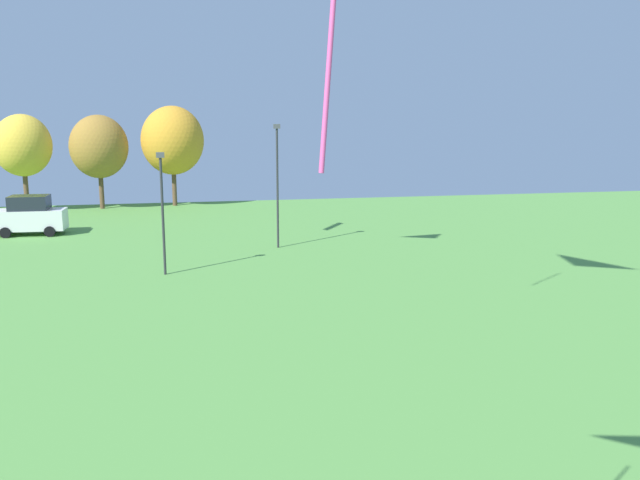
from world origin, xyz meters
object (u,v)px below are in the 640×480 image
at_px(treeline_tree_3, 173,141).
at_px(light_post_0, 277,179).
at_px(treeline_tree_2, 99,147).
at_px(parked_car_second_from_left, 30,216).
at_px(light_post_1, 162,206).
at_px(treeline_tree_1, 23,146).

bearing_deg(treeline_tree_3, light_post_0, -73.00).
bearing_deg(treeline_tree_2, parked_car_second_from_left, -104.69).
distance_m(light_post_0, treeline_tree_2, 21.43).
bearing_deg(parked_car_second_from_left, light_post_1, -53.80).
xyz_separation_m(light_post_1, treeline_tree_2, (-5.31, 23.47, 1.59)).
height_order(treeline_tree_1, treeline_tree_2, treeline_tree_1).
relative_size(treeline_tree_2, treeline_tree_3, 0.91).
xyz_separation_m(light_post_1, treeline_tree_1, (-10.72, 23.09, 1.75)).
relative_size(light_post_1, treeline_tree_1, 0.77).
bearing_deg(light_post_1, light_post_0, 41.44).
bearing_deg(treeline_tree_1, light_post_1, -65.09).
xyz_separation_m(treeline_tree_1, treeline_tree_3, (10.95, 1.04, 0.25)).
distance_m(parked_car_second_from_left, treeline_tree_1, 11.75).
height_order(light_post_1, treeline_tree_1, treeline_tree_1).
height_order(parked_car_second_from_left, light_post_0, light_post_0).
bearing_deg(parked_car_second_from_left, treeline_tree_1, 104.96).
relative_size(light_post_1, treeline_tree_3, 0.71).
xyz_separation_m(light_post_0, treeline_tree_3, (-5.76, 18.84, 1.41)).
bearing_deg(treeline_tree_3, parked_car_second_from_left, -125.49).
bearing_deg(light_post_0, parked_car_second_from_left, 154.01).
relative_size(parked_car_second_from_left, light_post_1, 0.74).
distance_m(parked_car_second_from_left, light_post_1, 14.89).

